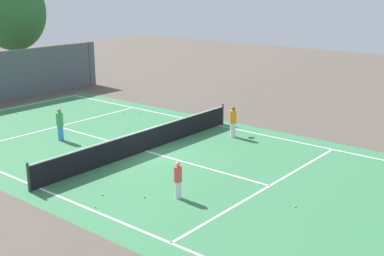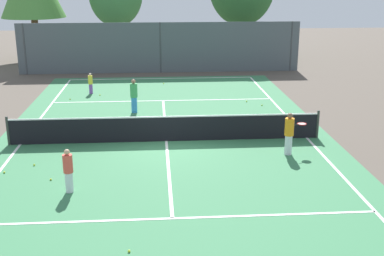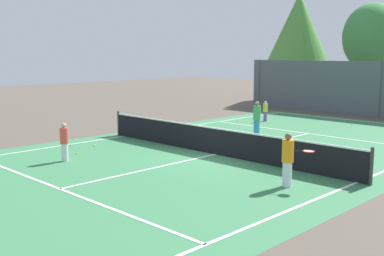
% 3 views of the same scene
% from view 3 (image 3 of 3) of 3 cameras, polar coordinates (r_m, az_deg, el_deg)
% --- Properties ---
extents(ground_plane, '(80.00, 80.00, 0.00)m').
position_cam_3_polar(ground_plane, '(17.77, 2.80, -3.14)').
color(ground_plane, brown).
extents(court_surface, '(13.00, 25.00, 0.01)m').
position_cam_3_polar(court_surface, '(17.77, 2.80, -3.14)').
color(court_surface, '#387A4C').
rests_on(court_surface, ground_plane).
extents(tennis_net, '(11.90, 0.10, 1.10)m').
position_cam_3_polar(tennis_net, '(17.67, 2.81, -1.53)').
color(tennis_net, '#333833').
rests_on(tennis_net, ground_plane).
extents(perimeter_fence, '(18.00, 0.12, 3.20)m').
position_cam_3_polar(perimeter_fence, '(29.41, 21.45, 4.21)').
color(perimeter_fence, '#515B60').
rests_on(perimeter_fence, ground_plane).
extents(tree_1, '(4.54, 4.54, 8.16)m').
position_cam_3_polar(tree_1, '(38.34, 12.50, 11.59)').
color(tree_1, brown).
rests_on(tree_1, ground_plane).
extents(tree_2, '(3.83, 4.14, 7.02)m').
position_cam_3_polar(tree_2, '(35.37, 20.53, 10.01)').
color(tree_2, brown).
rests_on(tree_2, ground_plane).
extents(player_0, '(0.24, 0.24, 1.11)m').
position_cam_3_polar(player_0, '(26.41, 8.68, 2.01)').
color(player_0, purple).
rests_on(player_0, ground_plane).
extents(player_1, '(0.29, 0.29, 1.33)m').
position_cam_3_polar(player_1, '(17.11, -14.88, -1.58)').
color(player_1, silver).
rests_on(player_1, ground_plane).
extents(player_2, '(0.33, 0.33, 1.56)m').
position_cam_3_polar(player_2, '(21.75, 7.68, 1.15)').
color(player_2, '#388CD8').
rests_on(player_2, ground_plane).
extents(player_3, '(0.89, 0.62, 1.52)m').
position_cam_3_polar(player_3, '(13.66, 11.32, -3.64)').
color(player_3, silver).
rests_on(player_3, ground_plane).
extents(tennis_ball_0, '(0.07, 0.07, 0.07)m').
position_cam_3_polar(tennis_ball_0, '(17.90, 15.99, -3.29)').
color(tennis_ball_0, '#CCE533').
rests_on(tennis_ball_0, ground_plane).
extents(tennis_ball_2, '(0.07, 0.07, 0.07)m').
position_cam_3_polar(tennis_ball_2, '(18.31, -13.48, -2.92)').
color(tennis_ball_2, '#CCE533').
rests_on(tennis_ball_2, ground_plane).
extents(tennis_ball_4, '(0.07, 0.07, 0.07)m').
position_cam_3_polar(tennis_ball_4, '(19.66, -11.47, -2.04)').
color(tennis_ball_4, '#CCE533').
rests_on(tennis_ball_4, ground_plane).
extents(tennis_ball_5, '(0.07, 0.07, 0.07)m').
position_cam_3_polar(tennis_ball_5, '(25.79, 8.92, 0.63)').
color(tennis_ball_5, '#CCE533').
rests_on(tennis_ball_5, ground_plane).
extents(tennis_ball_6, '(0.07, 0.07, 0.07)m').
position_cam_3_polar(tennis_ball_6, '(26.32, 18.38, 0.45)').
color(tennis_ball_6, '#CCE533').
rests_on(tennis_ball_6, ground_plane).
extents(tennis_ball_7, '(0.07, 0.07, 0.07)m').
position_cam_3_polar(tennis_ball_7, '(20.03, -14.20, -1.93)').
color(tennis_ball_7, '#CCE533').
rests_on(tennis_ball_7, ground_plane).
extents(tennis_ball_9, '(0.07, 0.07, 0.07)m').
position_cam_3_polar(tennis_ball_9, '(26.02, 5.34, 0.78)').
color(tennis_ball_9, '#CCE533').
rests_on(tennis_ball_9, ground_plane).
extents(tennis_ball_10, '(0.07, 0.07, 0.07)m').
position_cam_3_polar(tennis_ball_10, '(20.65, -4.56, -1.36)').
color(tennis_ball_10, '#CCE533').
rests_on(tennis_ball_10, ground_plane).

